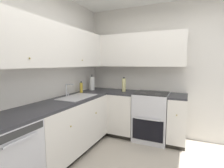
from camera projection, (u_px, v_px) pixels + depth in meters
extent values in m
cube|color=silver|center=(28.00, 75.00, 2.37)|extent=(3.77, 0.05, 2.63)
cube|color=silver|center=(168.00, 72.00, 3.37)|extent=(0.05, 3.43, 2.63)
cube|color=silver|center=(2.00, 164.00, 1.76)|extent=(0.60, 0.60, 0.87)
cube|color=#333333|center=(20.00, 133.00, 1.60)|extent=(0.55, 0.01, 0.07)
cube|color=silver|center=(21.00, 140.00, 1.60)|extent=(0.36, 0.02, 0.02)
cube|color=silver|center=(69.00, 125.00, 2.75)|extent=(1.57, 0.60, 0.78)
cube|color=black|center=(68.00, 150.00, 2.81)|extent=(1.57, 0.54, 0.09)
sphere|color=tan|center=(71.00, 126.00, 2.29)|extent=(0.02, 0.02, 0.02)
sphere|color=tan|center=(96.00, 113.00, 2.92)|extent=(0.02, 0.02, 0.02)
cube|color=#2D2D33|center=(68.00, 100.00, 2.70)|extent=(2.78, 0.60, 0.03)
cube|color=silver|center=(124.00, 112.00, 3.51)|extent=(0.60, 0.49, 0.78)
cube|color=black|center=(124.00, 132.00, 3.59)|extent=(0.54, 0.49, 0.09)
cube|color=silver|center=(177.00, 118.00, 3.09)|extent=(0.60, 0.31, 0.78)
cube|color=black|center=(176.00, 141.00, 3.17)|extent=(0.54, 0.31, 0.09)
sphere|color=tan|center=(177.00, 115.00, 2.79)|extent=(0.02, 0.02, 0.02)
cube|color=#2D2D33|center=(124.00, 92.00, 3.46)|extent=(0.60, 0.49, 0.03)
cube|color=#2D2D33|center=(178.00, 96.00, 3.04)|extent=(0.60, 0.31, 0.03)
cube|color=silver|center=(151.00, 116.00, 3.30)|extent=(0.64, 0.62, 0.91)
cube|color=black|center=(147.00, 130.00, 3.03)|extent=(0.02, 0.55, 0.38)
cube|color=silver|center=(147.00, 119.00, 2.98)|extent=(0.02, 0.43, 0.02)
cube|color=black|center=(152.00, 93.00, 3.25)|extent=(0.59, 0.60, 0.01)
cube|color=silver|center=(155.00, 87.00, 3.52)|extent=(0.03, 0.60, 0.15)
cylinder|color=#4C4C4C|center=(158.00, 94.00, 3.06)|extent=(0.11, 0.11, 0.01)
cylinder|color=#4C4C4C|center=(143.00, 93.00, 3.17)|extent=(0.11, 0.11, 0.01)
cylinder|color=#4C4C4C|center=(160.00, 92.00, 3.32)|extent=(0.11, 0.11, 0.01)
cylinder|color=#4C4C4C|center=(147.00, 91.00, 3.43)|extent=(0.11, 0.11, 0.01)
cube|color=silver|center=(52.00, 46.00, 2.51)|extent=(2.46, 0.32, 0.64)
sphere|color=tan|center=(30.00, 58.00, 1.97)|extent=(0.02, 0.02, 0.02)
sphere|color=tan|center=(82.00, 60.00, 2.95)|extent=(0.02, 0.02, 0.02)
cube|color=silver|center=(133.00, 50.00, 3.43)|extent=(0.32, 1.99, 0.64)
cube|color=#B7B7BC|center=(77.00, 97.00, 2.88)|extent=(0.69, 0.40, 0.01)
cube|color=gray|center=(78.00, 100.00, 2.88)|extent=(0.63, 0.36, 0.09)
cube|color=#99999E|center=(77.00, 99.00, 2.88)|extent=(0.02, 0.35, 0.06)
cylinder|color=silver|center=(66.00, 90.00, 2.96)|extent=(0.02, 0.02, 0.22)
cylinder|color=silver|center=(70.00, 84.00, 2.91)|extent=(0.02, 0.15, 0.02)
cylinder|color=silver|center=(68.00, 94.00, 3.01)|extent=(0.02, 0.02, 0.06)
cylinder|color=gold|center=(81.00, 88.00, 3.33)|extent=(0.06, 0.06, 0.19)
cylinder|color=#262626|center=(81.00, 82.00, 3.32)|extent=(0.03, 0.03, 0.03)
cylinder|color=white|center=(92.00, 83.00, 3.66)|extent=(0.11, 0.11, 0.28)
cylinder|color=#3F3F3F|center=(92.00, 83.00, 3.66)|extent=(0.02, 0.02, 0.34)
cylinder|color=beige|center=(124.00, 85.00, 3.44)|extent=(0.08, 0.08, 0.27)
cylinder|color=black|center=(124.00, 78.00, 3.43)|extent=(0.04, 0.04, 0.02)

